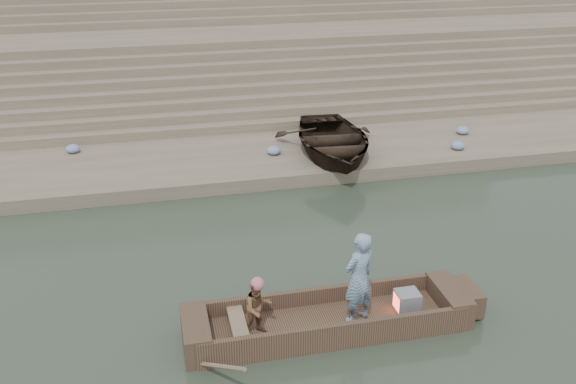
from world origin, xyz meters
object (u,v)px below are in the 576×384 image
object	(u,v)px
standing_man	(359,278)
television	(407,301)
main_rowboat	(327,325)
beached_rowboat	(332,140)
rowing_man	(258,308)

from	to	relation	value
standing_man	television	bearing A→B (deg)	161.53
main_rowboat	beached_rowboat	size ratio (longest dim) A/B	1.10
main_rowboat	rowing_man	world-z (taller)	rowing_man
television	beached_rowboat	xyz separation A→B (m)	(0.82, 8.07, 0.45)
rowing_man	beached_rowboat	distance (m)	9.04
rowing_man	standing_man	bearing A→B (deg)	-15.69
rowing_man	television	xyz separation A→B (m)	(3.01, 0.11, -0.38)
main_rowboat	television	size ratio (longest dim) A/B	10.87
television	rowing_man	bearing A→B (deg)	-177.85
standing_man	television	world-z (taller)	standing_man
beached_rowboat	standing_man	bearing A→B (deg)	-98.88
rowing_man	beached_rowboat	xyz separation A→B (m)	(3.84, 8.18, 0.07)
main_rowboat	rowing_man	bearing A→B (deg)	-175.33
television	standing_man	bearing A→B (deg)	-174.33
main_rowboat	television	bearing A→B (deg)	-0.00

